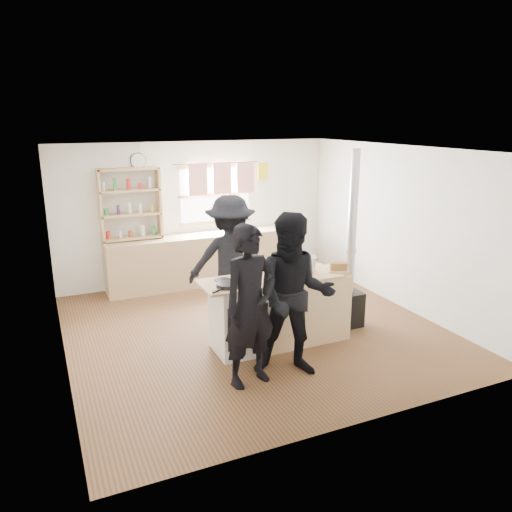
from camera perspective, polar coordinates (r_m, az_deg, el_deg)
name	(u,v)px	position (r m, az deg, el deg)	size (l,w,h in m)	color
ground	(253,329)	(7.16, -0.30, -8.34)	(5.00, 5.00, 0.01)	brown
back_counter	(203,259)	(8.96, -6.03, -0.35)	(3.40, 0.55, 0.90)	tan
shelving_unit	(130,204)	(8.56, -14.17, 5.81)	(1.00, 0.28, 1.20)	tan
thermos	(244,221)	(9.08, -1.33, 3.97)	(0.10, 0.10, 0.34)	silver
cooking_island	(280,310)	(6.58, 2.80, -6.15)	(1.97, 0.64, 0.93)	white
skillet_greens	(228,285)	(6.01, -3.25, -3.29)	(0.39, 0.39, 0.05)	black
roast_tray	(284,274)	(6.38, 3.25, -2.03)	(0.38, 0.31, 0.08)	silver
stockpot_stove	(241,272)	(6.31, -1.70, -1.84)	(0.22, 0.22, 0.18)	silver
stockpot_counter	(304,264)	(6.60, 5.54, -0.90)	(0.32, 0.32, 0.23)	silver
bread_board	(338,268)	(6.68, 9.38, -1.32)	(0.34, 0.30, 0.12)	tan
flue_heater	(349,282)	(7.18, 10.62, -2.96)	(0.35, 0.35, 2.50)	black
person_near_left	(250,306)	(5.46, -0.64, -5.76)	(0.67, 0.44, 1.83)	black
person_near_right	(294,296)	(5.65, 4.37, -4.60)	(0.93, 0.72, 1.91)	black
person_far	(231,261)	(7.09, -2.90, -0.52)	(1.21, 0.69, 1.87)	black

